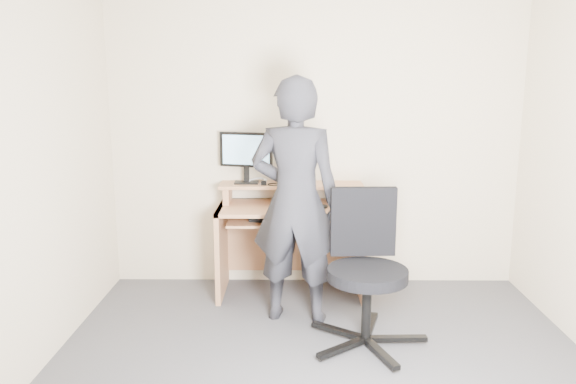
{
  "coord_description": "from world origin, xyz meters",
  "views": [
    {
      "loc": [
        -0.18,
        -3.03,
        1.79
      ],
      "look_at": [
        -0.22,
        1.05,
        0.95
      ],
      "focal_mm": 35.0,
      "sensor_mm": 36.0,
      "label": 1
    }
  ],
  "objects_px": {
    "desk": "(291,227)",
    "person": "(295,201)",
    "office_chair": "(366,263)",
    "monitor": "(246,153)"
  },
  "relations": [
    {
      "from": "desk",
      "to": "person",
      "type": "bearing_deg",
      "value": -86.94
    },
    {
      "from": "desk",
      "to": "monitor",
      "type": "relative_size",
      "value": 2.69
    },
    {
      "from": "monitor",
      "to": "person",
      "type": "xyz_separation_m",
      "value": [
        0.41,
        -0.67,
        -0.27
      ]
    },
    {
      "from": "person",
      "to": "office_chair",
      "type": "bearing_deg",
      "value": 154.41
    },
    {
      "from": "office_chair",
      "to": "person",
      "type": "distance_m",
      "value": 0.69
    },
    {
      "from": "office_chair",
      "to": "person",
      "type": "bearing_deg",
      "value": 141.61
    },
    {
      "from": "desk",
      "to": "office_chair",
      "type": "xyz_separation_m",
      "value": [
        0.51,
        -0.94,
        0.01
      ]
    },
    {
      "from": "monitor",
      "to": "person",
      "type": "bearing_deg",
      "value": -44.18
    },
    {
      "from": "desk",
      "to": "person",
      "type": "xyz_separation_m",
      "value": [
        0.03,
        -0.59,
        0.36
      ]
    },
    {
      "from": "desk",
      "to": "person",
      "type": "distance_m",
      "value": 0.69
    }
  ]
}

